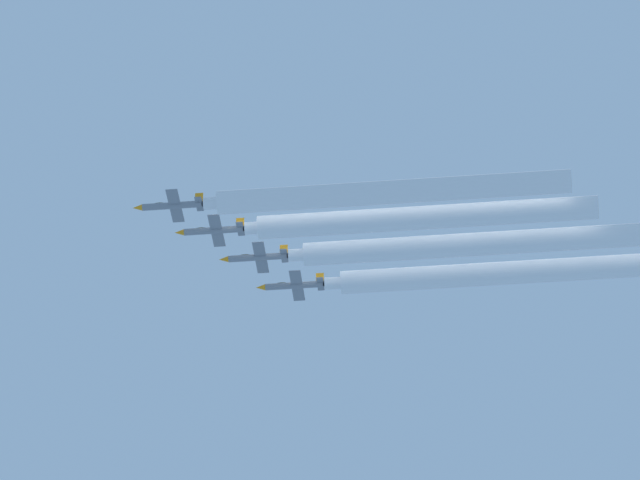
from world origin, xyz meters
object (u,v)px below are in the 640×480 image
Objects in this scene: jet_third_echelon at (256,257)px; jet_second_echelon at (212,230)px; jet_lead at (170,206)px; jet_fourth_echelon at (292,285)px.

jet_second_echelon is at bearing 135.19° from jet_third_echelon.
jet_third_echelon is at bearing -44.42° from jet_lead.
jet_lead is 8.90m from jet_second_echelon.
jet_lead is at bearing 135.99° from jet_second_echelon.
jet_second_echelon is (6.38, -6.17, -0.65)m from jet_lead.
jet_second_echelon reaches higher than jet_third_echelon.
jet_lead is at bearing 135.58° from jet_third_echelon.
jet_lead reaches higher than jet_second_echelon.
jet_fourth_echelon is (20.16, -18.47, -2.72)m from jet_lead.
jet_second_echelon is 1.00× the size of jet_fourth_echelon.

